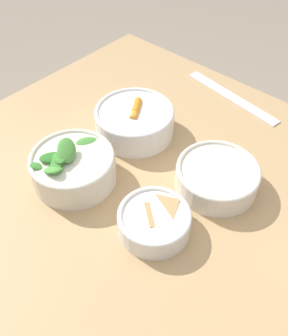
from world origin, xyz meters
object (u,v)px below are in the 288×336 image
(bowl_cookies, at_px, (155,220))
(bowl_greens, at_px, (73,166))
(bowl_carrots, at_px, (134,120))
(bowl_beans_hotdog, at_px, (217,177))
(ruler, at_px, (232,97))

(bowl_cookies, bearing_deg, bowl_greens, -175.63)
(bowl_carrots, distance_m, bowl_beans_hotdog, 0.23)
(ruler, bearing_deg, bowl_beans_hotdog, -63.49)
(bowl_beans_hotdog, bearing_deg, bowl_cookies, -98.37)
(bowl_greens, bearing_deg, ruler, 79.08)
(bowl_carrots, relative_size, bowl_cookies, 1.34)
(bowl_beans_hotdog, height_order, ruler, bowl_beans_hotdog)
(bowl_carrots, distance_m, bowl_greens, 0.19)
(bowl_beans_hotdog, xyz_separation_m, bowl_cookies, (-0.02, -0.16, 0.00))
(bowl_cookies, bearing_deg, bowl_beans_hotdog, 81.63)
(ruler, bearing_deg, bowl_carrots, -109.54)
(bowl_cookies, distance_m, ruler, 0.45)
(bowl_greens, bearing_deg, bowl_beans_hotdog, 37.99)
(bowl_carrots, bearing_deg, bowl_cookies, -39.63)
(bowl_beans_hotdog, bearing_deg, bowl_carrots, 177.06)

